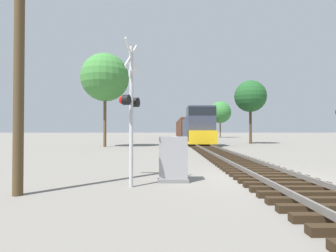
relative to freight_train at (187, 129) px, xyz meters
name	(u,v)px	position (x,y,z in m)	size (l,w,h in m)	color
ground_plane	(268,178)	(0.00, -39.82, -2.00)	(400.00, 400.00, 0.00)	slate
rail_track_bed	(268,174)	(0.00, -39.82, -1.87)	(2.60, 160.00, 0.31)	black
freight_train	(187,129)	(0.00, 0.00, 0.00)	(2.94, 46.05, 4.33)	#33384C
crossing_signal_near	(131,105)	(-4.72, -41.28, 0.48)	(0.55, 1.01, 4.44)	#B7B7BC
relay_cabinet	(174,159)	(-3.40, -40.42, -1.27)	(1.03, 0.67, 1.50)	slate
utility_pole	(20,18)	(-7.53, -42.31, 2.70)	(1.80, 0.26, 9.10)	#4C3A23
tree_far_right	(105,78)	(-10.22, -21.72, 5.29)	(5.04, 5.04, 9.84)	brown
tree_mid_background	(251,96)	(7.11, -15.38, 4.13)	(4.09, 4.09, 8.21)	#473521
tree_deep_background	(221,112)	(9.25, 14.97, 4.19)	(5.32, 5.32, 8.86)	brown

